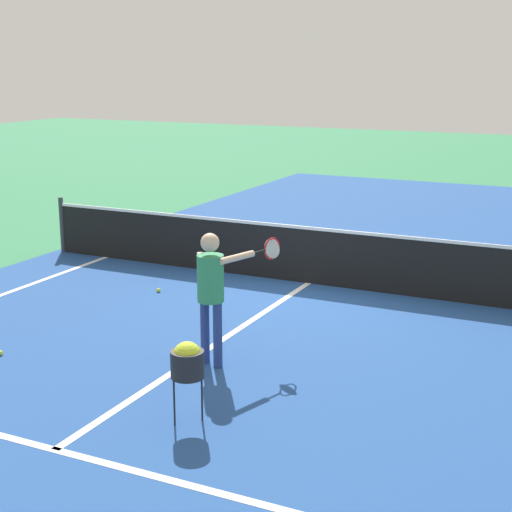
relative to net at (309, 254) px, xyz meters
name	(u,v)px	position (x,y,z in m)	size (l,w,h in m)	color
ground_plane	(308,283)	(0.00, 0.00, -0.49)	(60.00, 60.00, 0.00)	#337F51
court_surface_inbounds	(308,283)	(0.00, 0.00, -0.49)	(10.62, 24.40, 0.00)	#234C93
line_service_near	(55,450)	(0.00, -6.40, -0.49)	(8.22, 0.10, 0.01)	white
line_center_service	(217,343)	(0.00, -3.20, -0.49)	(0.10, 6.40, 0.01)	white
net	(309,254)	(0.00, 0.00, 0.00)	(10.33, 0.09, 1.07)	#33383D
player_near	(213,284)	(0.31, -3.84, 0.52)	(0.75, 1.11, 1.63)	navy
ball_hopper	(187,361)	(0.85, -5.35, 0.18)	(0.34, 0.34, 0.87)	black
tennis_ball_near_net	(158,290)	(-1.97, -1.53, -0.46)	(0.07, 0.07, 0.07)	#CCE033
tennis_ball_mid_court	(0,353)	(-2.24, -4.75, -0.46)	(0.07, 0.07, 0.07)	#CCE033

